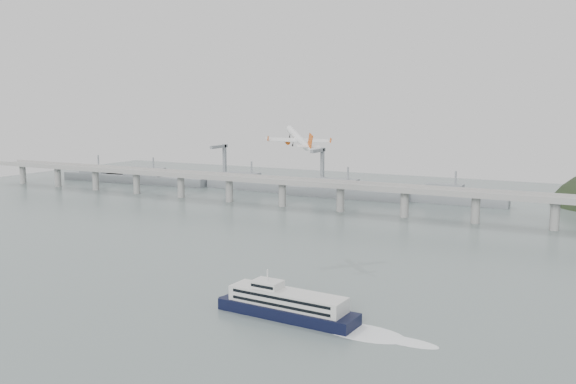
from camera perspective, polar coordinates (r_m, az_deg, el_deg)
The scene contains 5 objects.
ground at distance 279.15m, azimuth -5.25°, elevation -8.81°, with size 900.00×900.00×0.00m, color slate.
bridge at distance 453.19m, azimuth 8.31°, elevation 0.09°, with size 800.00×22.00×23.90m.
distant_fleet at distance 578.87m, azimuth -4.12°, elevation 0.81°, with size 453.00×60.90×40.00m.
ferry at distance 239.33m, azimuth -0.06°, elevation -10.53°, with size 93.89×19.91×17.70m.
airliner at distance 345.28m, azimuth 0.99°, elevation 5.02°, with size 33.44×32.72×15.26m.
Camera 1 is at (144.28, -224.31, 82.42)m, focal length 38.00 mm.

